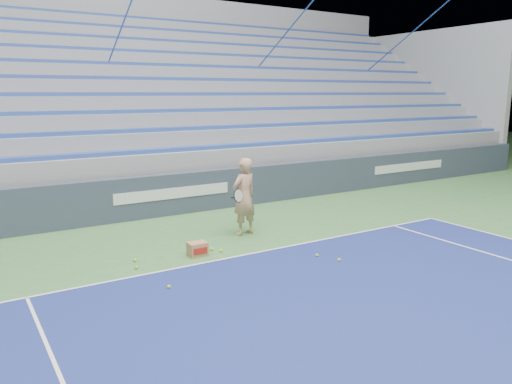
# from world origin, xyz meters

# --- Properties ---
(sponsor_barrier) EXTENTS (30.00, 0.32, 1.10)m
(sponsor_barrier) POSITION_xyz_m (0.00, 15.88, 0.55)
(sponsor_barrier) COLOR #353E50
(sponsor_barrier) RESTS_ON ground
(bleachers) EXTENTS (31.00, 9.15, 7.30)m
(bleachers) POSITION_xyz_m (0.00, 21.60, 2.36)
(bleachers) COLOR #93959B
(bleachers) RESTS_ON ground
(tennis_player) EXTENTS (0.97, 0.89, 1.76)m
(tennis_player) POSITION_xyz_m (0.66, 13.20, 0.88)
(tennis_player) COLOR tan
(tennis_player) RESTS_ON ground
(ball_box) EXTENTS (0.37, 0.29, 0.28)m
(ball_box) POSITION_xyz_m (-0.91, 12.37, 0.14)
(ball_box) COLOR #A77651
(ball_box) RESTS_ON ground
(tennis_ball_0) EXTENTS (0.07, 0.07, 0.07)m
(tennis_ball_0) POSITION_xyz_m (-0.41, 12.32, 0.03)
(tennis_ball_0) COLOR #ACE02D
(tennis_ball_0) RESTS_ON ground
(tennis_ball_1) EXTENTS (0.07, 0.07, 0.07)m
(tennis_ball_1) POSITION_xyz_m (1.06, 11.04, 0.03)
(tennis_ball_1) COLOR #ACE02D
(tennis_ball_1) RESTS_ON ground
(tennis_ball_2) EXTENTS (0.07, 0.07, 0.07)m
(tennis_ball_2) POSITION_xyz_m (-0.52, 12.52, 0.03)
(tennis_ball_2) COLOR #ACE02D
(tennis_ball_2) RESTS_ON ground
(tennis_ball_3) EXTENTS (0.07, 0.07, 0.07)m
(tennis_ball_3) POSITION_xyz_m (-2.09, 12.67, 0.03)
(tennis_ball_3) COLOR #ACE02D
(tennis_ball_3) RESTS_ON ground
(tennis_ball_4) EXTENTS (0.07, 0.07, 0.07)m
(tennis_ball_4) POSITION_xyz_m (-2.21, 12.26, 0.03)
(tennis_ball_4) COLOR #ACE02D
(tennis_ball_4) RESTS_ON ground
(tennis_ball_5) EXTENTS (0.07, 0.07, 0.07)m
(tennis_ball_5) POSITION_xyz_m (1.25, 10.61, 0.03)
(tennis_ball_5) COLOR #ACE02D
(tennis_ball_5) RESTS_ON ground
(tennis_ball_6) EXTENTS (0.07, 0.07, 0.07)m
(tennis_ball_6) POSITION_xyz_m (-2.05, 11.06, 0.03)
(tennis_ball_6) COLOR #ACE02D
(tennis_ball_6) RESTS_ON ground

